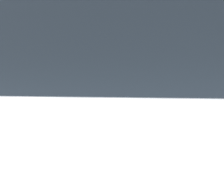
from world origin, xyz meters
name	(u,v)px	position (x,y,z in m)	size (l,w,h in m)	color
parking_meter	(142,94)	(-0.20, 0.53, 1.13)	(0.17, 0.18, 1.37)	slate
pedestrian_at_meter	(91,92)	(-0.87, 0.59, 1.15)	(0.68, 0.59, 1.76)	brown
parked_hatchback_white	(126,150)	(1.10, -1.51, 0.92)	(4.02, 1.80, 1.81)	white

